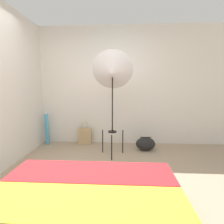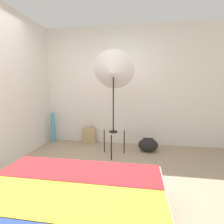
# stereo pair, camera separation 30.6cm
# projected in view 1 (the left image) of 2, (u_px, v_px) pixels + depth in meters

# --- Properties ---
(ground_plane) EXTENTS (14.00, 14.00, 0.00)m
(ground_plane) POSITION_uv_depth(u_px,v_px,m) (77.00, 199.00, 2.05)
(ground_plane) COLOR gray
(wall_back) EXTENTS (8.00, 0.05, 2.60)m
(wall_back) POSITION_uv_depth(u_px,v_px,m) (99.00, 86.00, 3.92)
(wall_back) COLOR silver
(wall_back) RESTS_ON ground_plane
(wall_side_left) EXTENTS (0.05, 8.00, 2.60)m
(wall_side_left) POSITION_uv_depth(u_px,v_px,m) (11.00, 87.00, 2.91)
(wall_side_left) COLOR silver
(wall_side_left) RESTS_ON ground_plane
(photo_umbrella) EXTENTS (0.75, 0.49, 1.94)m
(photo_umbrella) POSITION_uv_depth(u_px,v_px,m) (112.00, 73.00, 3.12)
(photo_umbrella) COLOR black
(photo_umbrella) RESTS_ON ground_plane
(tote_bag) EXTENTS (0.30, 0.11, 0.51)m
(tote_bag) POSITION_uv_depth(u_px,v_px,m) (85.00, 136.00, 3.97)
(tote_bag) COLOR tan
(tote_bag) RESTS_ON ground_plane
(duffel_bag) EXTENTS (0.39, 0.27, 0.28)m
(duffel_bag) POSITION_uv_depth(u_px,v_px,m) (145.00, 144.00, 3.58)
(duffel_bag) COLOR black
(duffel_bag) RESTS_ON ground_plane
(paper_roll) EXTENTS (0.08, 0.08, 0.69)m
(paper_roll) POSITION_uv_depth(u_px,v_px,m) (47.00, 129.00, 3.93)
(paper_roll) COLOR #4CA3D1
(paper_roll) RESTS_ON ground_plane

